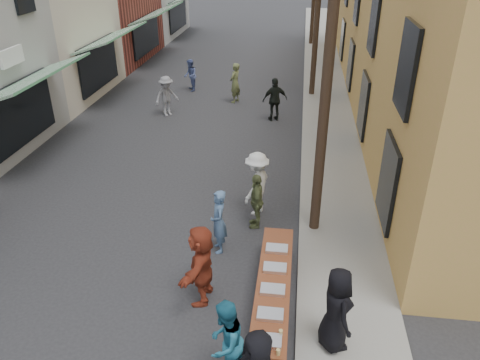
% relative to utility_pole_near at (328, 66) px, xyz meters
% --- Properties ---
extents(ground, '(120.00, 120.00, 0.00)m').
position_rel_utility_pole_near_xyz_m(ground, '(-4.30, -3.00, -4.50)').
color(ground, '#28282B').
rests_on(ground, ground).
extents(sidewalk, '(2.20, 60.00, 0.10)m').
position_rel_utility_pole_near_xyz_m(sidewalk, '(0.70, 12.00, -4.45)').
color(sidewalk, gray).
rests_on(sidewalk, ground).
extents(storefront_row, '(8.00, 37.00, 9.00)m').
position_rel_utility_pole_near_xyz_m(storefront_row, '(-14.30, 11.96, -0.38)').
color(storefront_row, maroon).
rests_on(storefront_row, ground).
extents(utility_pole_near, '(0.26, 0.26, 9.00)m').
position_rel_utility_pole_near_xyz_m(utility_pole_near, '(0.00, 0.00, 0.00)').
color(utility_pole_near, '#2D2116').
rests_on(utility_pole_near, ground).
extents(utility_pole_mid, '(0.26, 0.26, 9.00)m').
position_rel_utility_pole_near_xyz_m(utility_pole_mid, '(0.00, 12.00, 0.00)').
color(utility_pole_mid, '#2D2116').
rests_on(utility_pole_mid, ground).
extents(serving_table, '(0.70, 4.00, 0.75)m').
position_rel_utility_pole_near_xyz_m(serving_table, '(-0.91, -3.18, -3.79)').
color(serving_table, brown).
rests_on(serving_table, ground).
extents(catering_tray_sausage, '(0.50, 0.33, 0.08)m').
position_rel_utility_pole_near_xyz_m(catering_tray_sausage, '(-0.91, -4.83, -3.71)').
color(catering_tray_sausage, maroon).
rests_on(catering_tray_sausage, serving_table).
extents(catering_tray_foil_b, '(0.50, 0.33, 0.08)m').
position_rel_utility_pole_near_xyz_m(catering_tray_foil_b, '(-0.91, -4.18, -3.71)').
color(catering_tray_foil_b, '#B2B2B7').
rests_on(catering_tray_foil_b, serving_table).
extents(catering_tray_buns, '(0.50, 0.33, 0.08)m').
position_rel_utility_pole_near_xyz_m(catering_tray_buns, '(-0.91, -3.48, -3.71)').
color(catering_tray_buns, tan).
rests_on(catering_tray_buns, serving_table).
extents(catering_tray_foil_d, '(0.50, 0.33, 0.08)m').
position_rel_utility_pole_near_xyz_m(catering_tray_foil_d, '(-0.91, -2.78, -3.71)').
color(catering_tray_foil_d, '#B2B2B7').
rests_on(catering_tray_foil_d, serving_table).
extents(catering_tray_buns_end, '(0.50, 0.33, 0.08)m').
position_rel_utility_pole_near_xyz_m(catering_tray_buns_end, '(-0.91, -2.08, -3.71)').
color(catering_tray_buns_end, tan).
rests_on(catering_tray_buns_end, serving_table).
extents(condiment_jar_a, '(0.07, 0.07, 0.08)m').
position_rel_utility_pole_near_xyz_m(condiment_jar_a, '(-1.13, -5.13, -3.71)').
color(condiment_jar_a, '#A57F26').
rests_on(condiment_jar_a, serving_table).
extents(condiment_jar_b, '(0.07, 0.07, 0.08)m').
position_rel_utility_pole_near_xyz_m(condiment_jar_b, '(-1.13, -5.03, -3.71)').
color(condiment_jar_b, '#A57F26').
rests_on(condiment_jar_b, serving_table).
extents(condiment_jar_c, '(0.07, 0.07, 0.08)m').
position_rel_utility_pole_near_xyz_m(condiment_jar_c, '(-1.13, -4.93, -3.71)').
color(condiment_jar_c, '#A57F26').
rests_on(condiment_jar_c, serving_table).
extents(cup_stack, '(0.08, 0.08, 0.12)m').
position_rel_utility_pole_near_xyz_m(cup_stack, '(-0.71, -5.08, -3.69)').
color(cup_stack, tan).
rests_on(cup_stack, serving_table).
extents(guest_front_b, '(0.57, 0.71, 1.70)m').
position_rel_utility_pole_near_xyz_m(guest_front_b, '(-2.41, -1.22, -3.65)').
color(guest_front_b, '#4D6E96').
rests_on(guest_front_b, ground).
extents(guest_front_c, '(0.87, 1.00, 1.73)m').
position_rel_utility_pole_near_xyz_m(guest_front_c, '(-1.65, -5.04, -3.63)').
color(guest_front_c, '#216E8C').
rests_on(guest_front_c, ground).
extents(guest_front_d, '(1.06, 1.38, 1.89)m').
position_rel_utility_pole_near_xyz_m(guest_front_d, '(-1.65, 0.69, -3.56)').
color(guest_front_d, white).
rests_on(guest_front_d, ground).
extents(guest_front_e, '(0.49, 0.97, 1.59)m').
position_rel_utility_pole_near_xyz_m(guest_front_e, '(-1.59, 0.01, -3.71)').
color(guest_front_e, '#5C673B').
rests_on(guest_front_e, ground).
extents(guest_queue_back, '(0.64, 1.75, 1.86)m').
position_rel_utility_pole_near_xyz_m(guest_queue_back, '(-2.48, -3.03, -3.57)').
color(guest_queue_back, '#9B3921').
rests_on(guest_queue_back, ground).
extents(server, '(0.83, 1.01, 1.78)m').
position_rel_utility_pole_near_xyz_m(server, '(0.31, -4.09, -3.51)').
color(server, black).
rests_on(server, sidewalk).
extents(passerby_left, '(1.26, 1.26, 1.75)m').
position_rel_utility_pole_near_xyz_m(passerby_left, '(-6.35, 8.32, -3.62)').
color(passerby_left, gray).
rests_on(passerby_left, ground).
extents(passerby_mid, '(1.17, 0.82, 1.85)m').
position_rel_utility_pole_near_xyz_m(passerby_mid, '(-1.62, 8.31, -3.58)').
color(passerby_mid, black).
rests_on(passerby_mid, ground).
extents(passerby_right, '(0.67, 0.80, 1.86)m').
position_rel_utility_pole_near_xyz_m(passerby_right, '(-3.63, 10.51, -3.57)').
color(passerby_right, '#626C3E').
rests_on(passerby_right, ground).
extents(passerby_far, '(0.82, 0.93, 1.59)m').
position_rel_utility_pole_near_xyz_m(passerby_far, '(-6.13, 12.01, -3.70)').
color(passerby_far, '#5465A4').
rests_on(passerby_far, ground).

